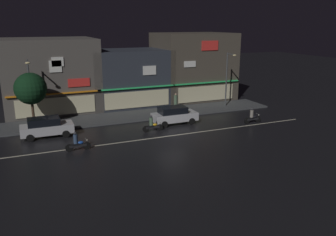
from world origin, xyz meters
TOP-DOWN VIEW (x-y plane):
  - ground_plane at (0.00, 0.00)m, footprint 140.00×140.00m
  - lane_divider_stripe at (0.00, 0.00)m, footprint 27.12×0.16m
  - sidewalk_far at (0.00, 7.42)m, footprint 28.55×4.29m
  - storefront_left_block at (-8.56, 13.87)m, footprint 9.64×8.76m
  - storefront_center_block at (0.00, 12.65)m, footprint 9.21×6.32m
  - storefront_right_block at (8.56, 13.16)m, footprint 9.12×7.35m
  - streetlamp_west at (-10.87, 7.98)m, footprint 0.44×1.64m
  - streetlamp_mid at (9.88, 7.11)m, footprint 0.44×1.64m
  - pedestrian_on_sidewalk at (3.81, 7.85)m, footprint 0.40×0.40m
  - street_tree at (-10.85, 7.05)m, footprint 2.87×2.87m
  - parked_car_near_kerb at (1.62, 3.36)m, footprint 4.30×1.98m
  - parked_car_trailing at (-10.00, 3.96)m, footprint 4.30×1.98m
  - motorcycle_lead at (8.67, 0.57)m, footprint 1.90×0.60m
  - motorcycle_following at (-1.22, 1.77)m, footprint 1.90×0.60m
  - motorcycle_opposite_lane at (-8.13, -0.54)m, footprint 1.90×0.60m
  - traffic_cone at (1.36, 4.34)m, footprint 0.36×0.36m

SIDE VIEW (x-z plane):
  - ground_plane at x=0.00m, z-range 0.00..0.00m
  - lane_divider_stripe at x=0.00m, z-range 0.00..0.01m
  - sidewalk_far at x=0.00m, z-range 0.00..0.14m
  - traffic_cone at x=1.36m, z-range 0.00..0.55m
  - motorcycle_lead at x=8.67m, z-range -0.13..1.39m
  - motorcycle_following at x=-1.22m, z-range -0.13..1.39m
  - motorcycle_opposite_lane at x=-8.13m, z-range -0.13..1.39m
  - parked_car_near_kerb at x=1.62m, z-range 0.03..1.70m
  - parked_car_trailing at x=-10.00m, z-range 0.03..1.70m
  - pedestrian_on_sidewalk at x=3.81m, z-range 0.07..1.92m
  - storefront_center_block at x=0.00m, z-range 0.00..6.45m
  - street_tree at x=-10.85m, z-range 1.19..6.19m
  - streetlamp_west at x=-10.87m, z-range 0.75..6.80m
  - streetlamp_mid at x=9.88m, z-range 0.75..6.82m
  - storefront_left_block at x=-8.56m, z-range 0.00..7.81m
  - storefront_right_block at x=8.56m, z-range 0.00..8.22m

